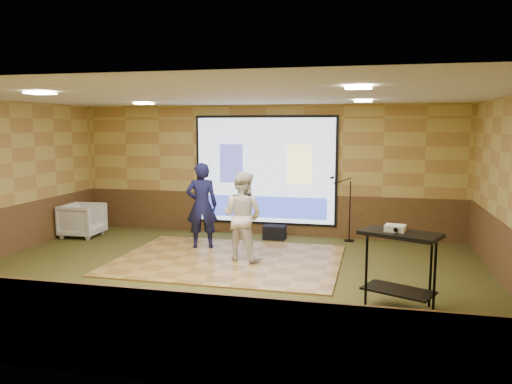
% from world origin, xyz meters
% --- Properties ---
extents(ground, '(9.00, 9.00, 0.00)m').
position_xyz_m(ground, '(0.00, 0.00, 0.00)').
color(ground, '#313E1C').
rests_on(ground, ground).
extents(room_shell, '(9.04, 7.04, 3.02)m').
position_xyz_m(room_shell, '(0.00, 0.00, 2.09)').
color(room_shell, tan).
rests_on(room_shell, ground).
extents(wainscot_back, '(9.00, 0.04, 0.95)m').
position_xyz_m(wainscot_back, '(0.00, 3.48, 0.47)').
color(wainscot_back, '#432D16').
rests_on(wainscot_back, ground).
extents(wainscot_front, '(9.00, 0.04, 0.95)m').
position_xyz_m(wainscot_front, '(0.00, -3.48, 0.47)').
color(wainscot_front, '#432D16').
rests_on(wainscot_front, ground).
extents(projector_screen, '(3.32, 0.06, 2.52)m').
position_xyz_m(projector_screen, '(0.00, 3.44, 1.47)').
color(projector_screen, black).
rests_on(projector_screen, room_shell).
extents(downlight_nw, '(0.32, 0.32, 0.02)m').
position_xyz_m(downlight_nw, '(-2.20, 1.80, 2.97)').
color(downlight_nw, '#FFEBBF').
rests_on(downlight_nw, room_shell).
extents(downlight_ne, '(0.32, 0.32, 0.02)m').
position_xyz_m(downlight_ne, '(2.20, 1.80, 2.97)').
color(downlight_ne, '#FFEBBF').
rests_on(downlight_ne, room_shell).
extents(downlight_sw, '(0.32, 0.32, 0.02)m').
position_xyz_m(downlight_sw, '(-2.20, -1.50, 2.97)').
color(downlight_sw, '#FFEBBF').
rests_on(downlight_sw, room_shell).
extents(downlight_se, '(0.32, 0.32, 0.02)m').
position_xyz_m(downlight_se, '(2.20, -1.50, 2.97)').
color(downlight_se, '#FFEBBF').
rests_on(downlight_se, room_shell).
extents(dance_floor, '(4.18, 3.20, 0.03)m').
position_xyz_m(dance_floor, '(-0.19, 1.00, 0.01)').
color(dance_floor, '#A77D3D').
rests_on(dance_floor, ground).
extents(player_left, '(0.74, 0.59, 1.75)m').
position_xyz_m(player_left, '(-0.97, 1.77, 0.91)').
color(player_left, '#12143A').
rests_on(player_left, dance_floor).
extents(player_right, '(0.94, 0.82, 1.66)m').
position_xyz_m(player_right, '(0.08, 1.03, 0.86)').
color(player_right, silver).
rests_on(player_right, dance_floor).
extents(av_table, '(1.04, 0.54, 1.09)m').
position_xyz_m(av_table, '(2.79, -0.91, 0.79)').
color(av_table, black).
rests_on(av_table, ground).
extents(projector, '(0.31, 0.27, 0.09)m').
position_xyz_m(projector, '(2.72, -0.87, 1.13)').
color(projector, white).
rests_on(projector, av_table).
extents(mic_stand, '(0.56, 0.23, 1.43)m').
position_xyz_m(mic_stand, '(1.90, 3.16, 0.49)').
color(mic_stand, black).
rests_on(mic_stand, ground).
extents(banquet_chair, '(0.87, 0.84, 0.77)m').
position_xyz_m(banquet_chair, '(-4.00, 2.23, 0.38)').
color(banquet_chair, gray).
rests_on(banquet_chair, ground).
extents(duffel_bag, '(0.49, 0.33, 0.31)m').
position_xyz_m(duffel_bag, '(0.32, 2.97, 0.15)').
color(duffel_bag, black).
rests_on(duffel_bag, ground).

